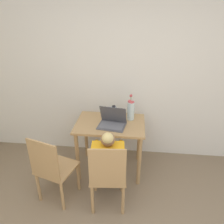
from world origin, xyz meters
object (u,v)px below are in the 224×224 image
person_seated (108,159)px  flower_vase (131,110)px  laptop (112,121)px  chair_occupied (108,176)px  chair_spare (53,169)px  water_bottle (114,113)px

person_seated → flower_vase: 0.78m
laptop → chair_occupied: bearing=-79.6°
chair_spare → person_seated: (0.63, 0.08, 0.14)m
laptop → flower_vase: 0.31m
laptop → flower_vase: flower_vase is taller
flower_vase → chair_spare: bearing=-138.2°
flower_vase → chair_occupied: bearing=-104.6°
person_seated → flower_vase: bearing=-113.0°
chair_occupied → water_bottle: 0.88m
flower_vase → laptop: bearing=-140.2°
chair_spare → chair_occupied: bearing=-166.5°
chair_occupied → person_seated: bearing=-90.0°
chair_occupied → flower_vase: 0.94m
person_seated → laptop: laptop is taller
chair_occupied → person_seated: 0.19m
chair_occupied → laptop: size_ratio=2.40×
chair_spare → water_bottle: water_bottle is taller
chair_spare → laptop: laptop is taller
chair_spare → person_seated: person_seated is taller
chair_occupied → laptop: 0.71m
person_seated → water_bottle: bearing=-94.6°
flower_vase → water_bottle: (-0.23, -0.02, -0.05)m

